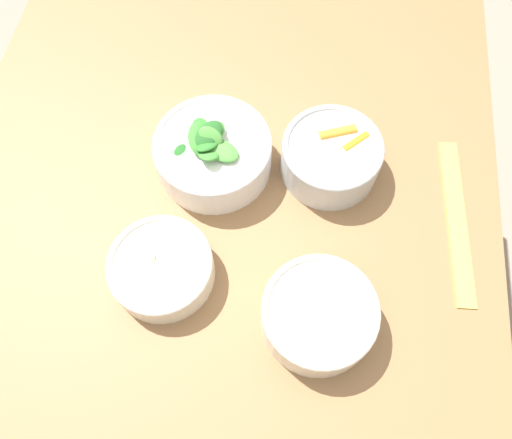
{
  "coord_description": "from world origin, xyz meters",
  "views": [
    {
      "loc": [
        0.28,
        0.11,
        1.44
      ],
      "look_at": [
        -0.03,
        0.06,
        0.78
      ],
      "focal_mm": 35.0,
      "sensor_mm": 36.0,
      "label": 1
    }
  ],
  "objects_px": {
    "bowl_carrots": "(331,156)",
    "ruler": "(456,220)",
    "bowl_beans_hotdog": "(318,315)",
    "bowl_cookies": "(161,268)",
    "bowl_greens": "(213,152)"
  },
  "relations": [
    {
      "from": "bowl_cookies",
      "to": "ruler",
      "type": "bearing_deg",
      "value": 108.95
    },
    {
      "from": "bowl_carrots",
      "to": "ruler",
      "type": "xyz_separation_m",
      "value": [
        0.07,
        0.2,
        -0.04
      ]
    },
    {
      "from": "ruler",
      "to": "bowl_cookies",
      "type": "bearing_deg",
      "value": -71.05
    },
    {
      "from": "bowl_greens",
      "to": "ruler",
      "type": "bearing_deg",
      "value": 82.87
    },
    {
      "from": "bowl_carrots",
      "to": "ruler",
      "type": "distance_m",
      "value": 0.21
    },
    {
      "from": "bowl_carrots",
      "to": "bowl_beans_hotdog",
      "type": "distance_m",
      "value": 0.25
    },
    {
      "from": "bowl_beans_hotdog",
      "to": "bowl_cookies",
      "type": "bearing_deg",
      "value": -99.66
    },
    {
      "from": "bowl_cookies",
      "to": "ruler",
      "type": "height_order",
      "value": "bowl_cookies"
    },
    {
      "from": "bowl_carrots",
      "to": "bowl_greens",
      "type": "xyz_separation_m",
      "value": [
        0.02,
        -0.18,
        0.0
      ]
    },
    {
      "from": "bowl_carrots",
      "to": "bowl_cookies",
      "type": "relative_size",
      "value": 1.04
    },
    {
      "from": "bowl_greens",
      "to": "bowl_cookies",
      "type": "distance_m",
      "value": 0.2
    },
    {
      "from": "bowl_carrots",
      "to": "bowl_cookies",
      "type": "bearing_deg",
      "value": -46.49
    },
    {
      "from": "bowl_beans_hotdog",
      "to": "bowl_cookies",
      "type": "xyz_separation_m",
      "value": [
        -0.04,
        -0.22,
        -0.0
      ]
    },
    {
      "from": "bowl_carrots",
      "to": "ruler",
      "type": "height_order",
      "value": "bowl_carrots"
    },
    {
      "from": "bowl_carrots",
      "to": "bowl_beans_hotdog",
      "type": "height_order",
      "value": "bowl_carrots"
    }
  ]
}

